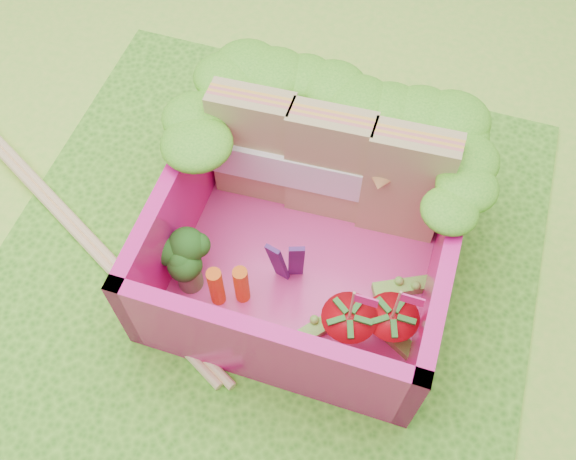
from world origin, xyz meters
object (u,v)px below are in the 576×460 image
at_px(sandwich_stack, 329,165).
at_px(broccoli, 186,265).
at_px(bento_box, 308,233).
at_px(chopsticks, 75,226).
at_px(strawberry_right, 389,327).
at_px(strawberry_left, 347,328).

distance_m(sandwich_stack, broccoli, 0.81).
relative_size(bento_box, broccoli, 3.80).
distance_m(bento_box, broccoli, 0.57).
bearing_deg(chopsticks, strawberry_right, -3.96).
bearing_deg(strawberry_right, broccoli, -179.09).
relative_size(sandwich_stack, chopsticks, 0.58).
xyz_separation_m(strawberry_left, strawberry_right, (0.17, 0.06, -0.00)).
xyz_separation_m(sandwich_stack, strawberry_right, (0.46, -0.61, -0.21)).
height_order(sandwich_stack, chopsticks, sandwich_stack).
xyz_separation_m(bento_box, chopsticks, (-1.18, -0.18, -0.25)).
relative_size(sandwich_stack, strawberry_right, 2.60).
bearing_deg(strawberry_right, bento_box, 147.88).
bearing_deg(strawberry_right, strawberry_left, -160.20).
bearing_deg(strawberry_right, chopsticks, 176.04).
relative_size(sandwich_stack, broccoli, 3.59).
distance_m(broccoli, strawberry_right, 0.95).
relative_size(bento_box, strawberry_right, 2.74).
height_order(sandwich_stack, strawberry_left, sandwich_stack).
bearing_deg(broccoli, bento_box, 32.52).
bearing_deg(broccoli, strawberry_left, -3.49).
distance_m(broccoli, strawberry_left, 0.78).
bearing_deg(broccoli, strawberry_right, 0.91).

